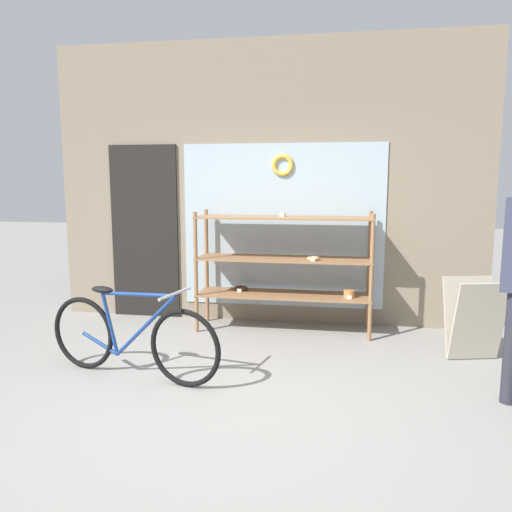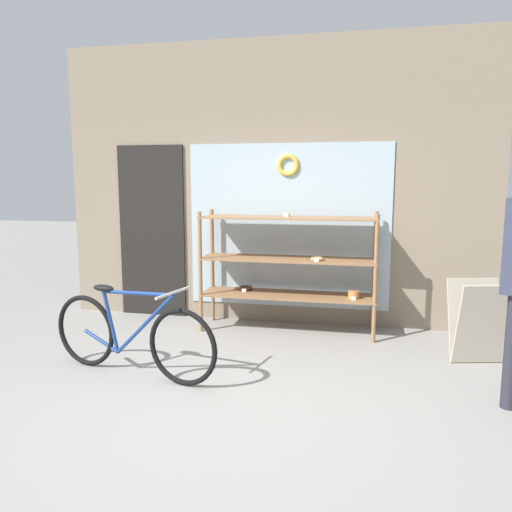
% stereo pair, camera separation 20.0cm
% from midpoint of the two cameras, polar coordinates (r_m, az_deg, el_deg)
% --- Properties ---
extents(ground_plane, '(30.00, 30.00, 0.00)m').
position_cam_midpoint_polar(ground_plane, '(3.98, -5.53, -16.34)').
color(ground_plane, gray).
extents(storefront_facade, '(5.07, 0.13, 3.27)m').
position_cam_midpoint_polar(storefront_facade, '(5.89, -0.26, 7.78)').
color(storefront_facade, gray).
rests_on(storefront_facade, ground_plane).
extents(display_case, '(1.93, 0.50, 1.34)m').
position_cam_midpoint_polar(display_case, '(5.53, 2.20, -0.54)').
color(display_case, '#8E6642').
rests_on(display_case, ground_plane).
extents(bicycle, '(1.67, 0.55, 0.79)m').
position_cam_midpoint_polar(bicycle, '(4.46, -15.39, -8.94)').
color(bicycle, black).
rests_on(bicycle, ground_plane).
extents(sandwich_board, '(0.56, 0.48, 0.77)m').
position_cam_midpoint_polar(sandwich_board, '(5.09, 22.62, -6.70)').
color(sandwich_board, '#B2A893').
rests_on(sandwich_board, ground_plane).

